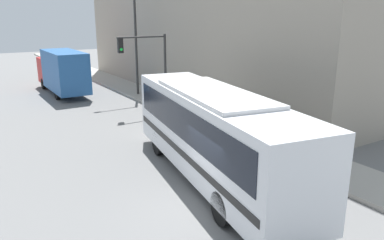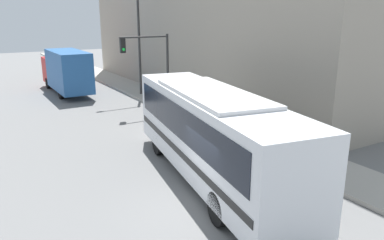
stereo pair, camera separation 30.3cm
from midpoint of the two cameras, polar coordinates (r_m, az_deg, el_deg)
name	(u,v)px [view 2 (the right image)]	position (r m, az deg, el deg)	size (l,w,h in m)	color
ground_plane	(204,208)	(12.38, 2.61, -13.31)	(120.00, 120.00, 0.00)	slate
sidewalk	(133,88)	(31.87, -8.71, 4.79)	(2.64, 70.00, 0.17)	#A8A399
building_facade	(200,9)	(30.10, 1.50, 16.57)	(6.00, 30.77, 12.95)	#9E9384
city_bus	(211,130)	(13.63, 3.56, -1.49)	(4.23, 11.01, 3.42)	silver
delivery_truck	(66,70)	(31.21, -18.39, 7.19)	(2.22, 8.27, 3.40)	#265999
fire_hydrant	(250,135)	(17.89, 9.34, -2.30)	(0.28, 0.38, 0.76)	#999999
traffic_light_pole	(151,58)	(23.89, -5.97, 9.41)	(3.28, 0.35, 4.70)	#2D2D2D
parking_meter	(199,104)	(21.28, 1.44, 2.40)	(0.14, 0.14, 1.41)	#2D2D2D
street_lamp	(134,34)	(28.44, -8.56, 12.87)	(3.05, 0.28, 7.57)	#2D2D2D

